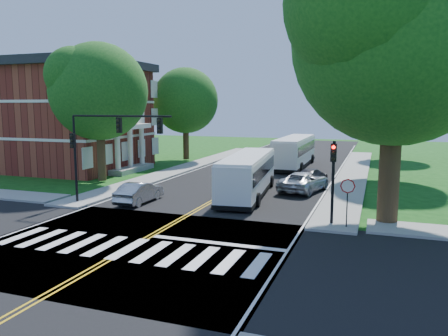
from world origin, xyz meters
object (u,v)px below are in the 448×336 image
at_px(suv, 304,182).
at_px(signal_ne, 333,171).
at_px(bus_follow, 295,151).
at_px(signal_nw, 104,138).
at_px(bus_lead, 248,174).
at_px(hatchback, 139,192).
at_px(dark_sedan, 312,176).

bearing_deg(suv, signal_ne, 121.11).
bearing_deg(bus_follow, signal_nw, 70.24).
height_order(signal_ne, bus_lead, signal_ne).
height_order(signal_nw, hatchback, signal_nw).
relative_size(signal_ne, hatchback, 1.04).
distance_m(signal_nw, suv, 14.82).
xyz_separation_m(bus_follow, dark_sedan, (3.17, -9.41, -1.03)).
bearing_deg(suv, signal_nw, 52.55).
bearing_deg(suv, dark_sedan, -76.88).
bearing_deg(bus_lead, signal_nw, 33.56).
bearing_deg(signal_ne, bus_follow, 105.28).
relative_size(bus_follow, hatchback, 2.85).
height_order(signal_nw, bus_lead, signal_nw).
distance_m(bus_follow, dark_sedan, 9.98).
distance_m(hatchback, suv, 12.26).
height_order(bus_lead, suv, bus_lead).
height_order(bus_lead, hatchback, bus_lead).
bearing_deg(bus_follow, signal_ne, 105.07).
xyz_separation_m(signal_nw, bus_lead, (7.55, 6.32, -2.83)).
bearing_deg(bus_follow, dark_sedan, 108.41).
xyz_separation_m(hatchback, suv, (9.63, 7.58, 0.04)).
relative_size(signal_nw, signal_ne, 1.62).
height_order(signal_ne, bus_follow, signal_ne).
xyz_separation_m(signal_nw, hatchback, (1.48, 1.53, -3.67)).
distance_m(signal_ne, hatchback, 12.87).
height_order(signal_nw, dark_sedan, signal_nw).
xyz_separation_m(signal_ne, bus_follow, (-6.11, 22.37, -1.31)).
bearing_deg(bus_follow, hatchback, 72.55).
relative_size(signal_ne, bus_follow, 0.37).
distance_m(signal_nw, bus_follow, 23.90).
distance_m(signal_ne, bus_follow, 23.22).
xyz_separation_m(signal_nw, suv, (11.11, 9.11, -3.63)).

